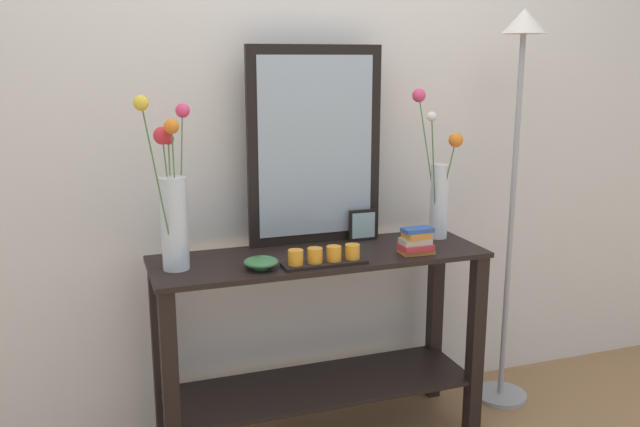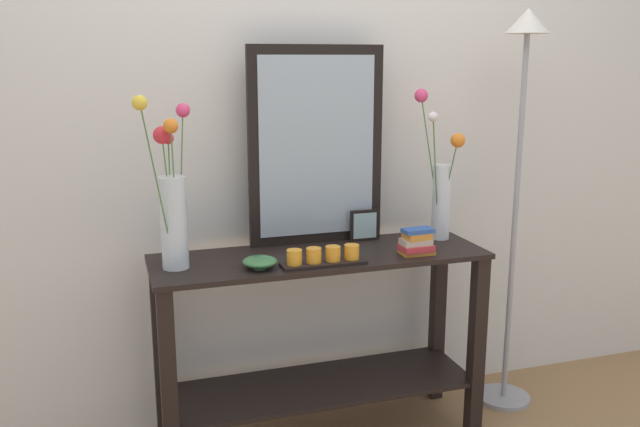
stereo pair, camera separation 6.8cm
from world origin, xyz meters
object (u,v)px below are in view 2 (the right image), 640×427
at_px(vase_right, 441,186).
at_px(decorative_bowl, 260,262).
at_px(book_stack, 417,242).
at_px(floor_lamp, 520,146).
at_px(console_table, 320,327).
at_px(picture_frame_small, 364,225).
at_px(mirror_leaning, 316,146).
at_px(candle_tray, 323,257).
at_px(tall_vase_left, 172,204).

height_order(vase_right, decorative_bowl, vase_right).
distance_m(book_stack, floor_lamp, 0.66).
bearing_deg(vase_right, console_table, -172.82).
xyz_separation_m(console_table, book_stack, (0.36, -0.11, 0.35)).
distance_m(picture_frame_small, floor_lamp, 0.74).
relative_size(mirror_leaning, book_stack, 6.03).
height_order(candle_tray, picture_frame_small, picture_frame_small).
distance_m(mirror_leaning, tall_vase_left, 0.64).
height_order(picture_frame_small, floor_lamp, floor_lamp).
bearing_deg(floor_lamp, tall_vase_left, -178.09).
distance_m(candle_tray, decorative_bowl, 0.23).
height_order(mirror_leaning, tall_vase_left, mirror_leaning).
xyz_separation_m(candle_tray, picture_frame_small, (0.27, 0.27, 0.04)).
relative_size(tall_vase_left, floor_lamp, 0.36).
bearing_deg(vase_right, decorative_bowl, -167.69).
bearing_deg(mirror_leaning, picture_frame_small, -11.58).
xyz_separation_m(decorative_bowl, book_stack, (0.62, -0.01, 0.02)).
bearing_deg(tall_vase_left, decorative_bowl, -19.74).
xyz_separation_m(vase_right, floor_lamp, (0.35, -0.02, 0.15)).
distance_m(console_table, book_stack, 0.51).
bearing_deg(tall_vase_left, console_table, 0.38).
bearing_deg(vase_right, tall_vase_left, -176.22).
xyz_separation_m(tall_vase_left, candle_tray, (0.52, -0.13, -0.21)).
distance_m(vase_right, picture_frame_small, 0.36).
bearing_deg(book_stack, candle_tray, -176.85).
height_order(mirror_leaning, book_stack, mirror_leaning).
bearing_deg(floor_lamp, decorative_bowl, -172.52).
bearing_deg(decorative_bowl, mirror_leaning, 43.08).
height_order(mirror_leaning, floor_lamp, floor_lamp).
relative_size(tall_vase_left, decorative_bowl, 4.97).
xyz_separation_m(tall_vase_left, picture_frame_small, (0.79, 0.14, -0.17)).
xyz_separation_m(vase_right, book_stack, (-0.19, -0.18, -0.18)).
height_order(console_table, mirror_leaning, mirror_leaning).
relative_size(candle_tray, decorative_bowl, 2.52).
bearing_deg(decorative_bowl, candle_tray, -6.48).
relative_size(console_table, floor_lamp, 0.75).
relative_size(vase_right, decorative_bowl, 4.92).
distance_m(mirror_leaning, floor_lamp, 0.87).
height_order(decorative_bowl, book_stack, book_stack).
relative_size(vase_right, picture_frame_small, 4.76).
bearing_deg(floor_lamp, mirror_leaning, 171.25).
height_order(tall_vase_left, floor_lamp, floor_lamp).
height_order(picture_frame_small, decorative_bowl, picture_frame_small).
bearing_deg(tall_vase_left, picture_frame_small, 10.04).
xyz_separation_m(candle_tray, book_stack, (0.39, 0.02, 0.02)).
bearing_deg(mirror_leaning, console_table, -103.22).
distance_m(console_table, decorative_bowl, 0.43).
bearing_deg(decorative_bowl, console_table, 22.33).
xyz_separation_m(console_table, floor_lamp, (0.90, 0.04, 0.68)).
bearing_deg(console_table, mirror_leaning, 76.78).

